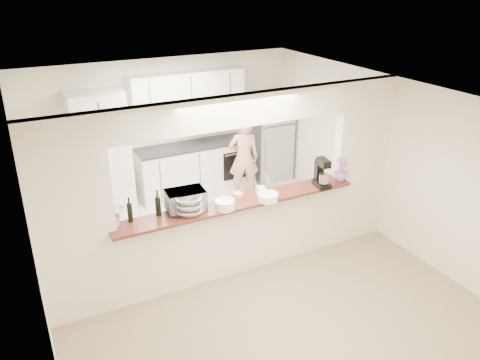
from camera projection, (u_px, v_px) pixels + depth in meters
floor at (237, 269)px, 6.60m from camera, size 6.00×6.00×0.00m
tile_overlay at (196, 222)px, 7.86m from camera, size 5.00×2.90×0.01m
partition at (237, 173)px, 6.00m from camera, size 5.00×0.15×2.50m
bar_counter at (237, 234)px, 6.36m from camera, size 3.40×0.38×1.09m
kitchen_cabinets at (159, 148)px, 8.34m from camera, size 3.15×0.62×2.25m
refrigerator at (269, 137)px, 9.26m from camera, size 0.75×0.70×1.70m
flower_left at (113, 214)px, 5.47m from camera, size 0.30×0.26×0.31m
wine_bottle_a at (158, 205)px, 5.72m from camera, size 0.07×0.07×0.34m
wine_bottle_b at (130, 212)px, 5.58m from camera, size 0.06×0.06×0.32m
toaster_oven at (185, 200)px, 5.85m from camera, size 0.51×0.36×0.27m
serving_bowls at (189, 205)px, 5.76m from camera, size 0.43×0.43×0.25m
plate_stack_a at (225, 205)px, 5.90m from camera, size 0.26×0.26×0.12m
plate_stack_b at (268, 197)px, 6.13m from camera, size 0.28×0.28×0.10m
red_bowl at (228, 201)px, 6.05m from camera, size 0.16×0.16×0.08m
tan_bowl at (238, 195)px, 6.23m from camera, size 0.13×0.13×0.06m
utensil_caddy at (265, 185)px, 6.34m from camera, size 0.29×0.22×0.24m
stand_mixer at (322, 174)px, 6.49m from camera, size 0.22×0.31×0.41m
flower_right at (341, 169)px, 6.66m from camera, size 0.25×0.25×0.35m
person at (244, 158)px, 8.47m from camera, size 0.63×0.51×1.51m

